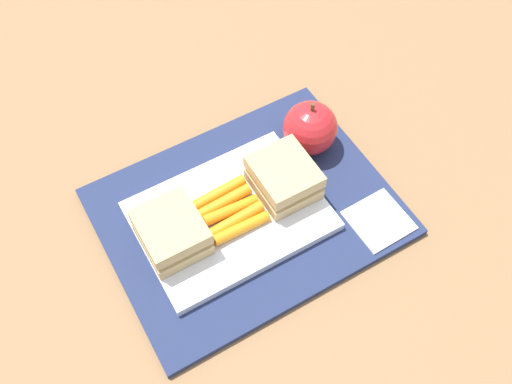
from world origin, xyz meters
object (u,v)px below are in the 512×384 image
(sandwich_half_right, at_px, (284,178))
(sandwich_half_left, at_px, (172,232))
(food_tray, at_px, (230,216))
(carrot_sticks_bundle, at_px, (230,211))
(paper_napkin, at_px, (379,220))
(apple, at_px, (310,128))

(sandwich_half_right, bearing_deg, sandwich_half_left, 180.00)
(food_tray, relative_size, sandwich_half_right, 2.88)
(sandwich_half_left, relative_size, sandwich_half_right, 1.00)
(food_tray, relative_size, sandwich_half_left, 2.88)
(carrot_sticks_bundle, relative_size, paper_napkin, 1.11)
(food_tray, height_order, carrot_sticks_bundle, carrot_sticks_bundle)
(sandwich_half_left, distance_m, carrot_sticks_bundle, 0.08)
(sandwich_half_right, xyz_separation_m, paper_napkin, (0.08, -0.10, -0.03))
(carrot_sticks_bundle, xyz_separation_m, paper_napkin, (0.16, -0.10, -0.02))
(sandwich_half_left, xyz_separation_m, apple, (0.23, 0.05, 0.00))
(sandwich_half_right, distance_m, carrot_sticks_bundle, 0.08)
(carrot_sticks_bundle, relative_size, apple, 0.93)
(carrot_sticks_bundle, height_order, paper_napkin, carrot_sticks_bundle)
(food_tray, relative_size, apple, 2.74)
(apple, bearing_deg, carrot_sticks_bundle, -161.79)
(sandwich_half_right, bearing_deg, food_tray, 180.00)
(sandwich_half_left, bearing_deg, paper_napkin, -22.32)
(sandwich_half_right, distance_m, paper_napkin, 0.13)
(food_tray, height_order, apple, apple)
(paper_napkin, bearing_deg, food_tray, 148.59)
(sandwich_half_right, bearing_deg, paper_napkin, -49.99)
(sandwich_half_left, xyz_separation_m, paper_napkin, (0.24, -0.10, -0.03))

